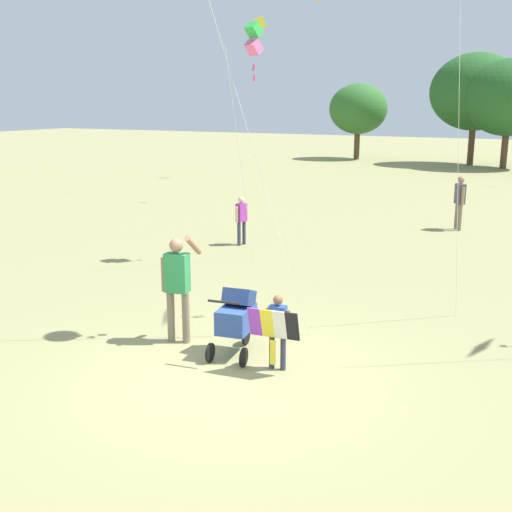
# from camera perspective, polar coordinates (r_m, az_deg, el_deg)

# --- Properties ---
(ground_plane) EXTENTS (120.00, 120.00, 0.00)m
(ground_plane) POSITION_cam_1_polar(r_m,az_deg,el_deg) (8.91, -2.56, -10.69)
(ground_plane) COLOR #938E5B
(child_with_butterfly_kite) EXTENTS (0.73, 0.38, 1.09)m
(child_with_butterfly_kite) POSITION_cam_1_polar(r_m,az_deg,el_deg) (8.84, 1.90, -6.32)
(child_with_butterfly_kite) COLOR #33384C
(child_with_butterfly_kite) RESTS_ON ground
(person_adult_flyer) EXTENTS (0.55, 0.56, 1.74)m
(person_adult_flyer) POSITION_cam_1_polar(r_m,az_deg,el_deg) (9.83, -7.09, -2.18)
(person_adult_flyer) COLOR #7F705B
(person_adult_flyer) RESTS_ON ground
(stroller) EXTENTS (0.61, 1.11, 1.03)m
(stroller) POSITION_cam_1_polar(r_m,az_deg,el_deg) (9.40, -1.76, -5.38)
(stroller) COLOR black
(stroller) RESTS_ON ground
(kite_green_novelty) EXTENTS (0.37, 1.23, 5.38)m
(kite_green_novelty) POSITION_cam_1_polar(r_m,az_deg,el_deg) (14.64, -0.22, 18.89)
(kite_green_novelty) COLOR green
(kite_green_novelty) RESTS_ON ground
(person_red_shirt) EXTENTS (0.23, 0.40, 1.28)m
(person_red_shirt) POSITION_cam_1_polar(r_m,az_deg,el_deg) (16.52, -1.32, 3.57)
(person_red_shirt) COLOR #33384C
(person_red_shirt) RESTS_ON ground
(person_kid_running) EXTENTS (0.36, 0.44, 1.58)m
(person_kid_running) POSITION_cam_1_polar(r_m,az_deg,el_deg) (19.37, 17.89, 4.96)
(person_kid_running) COLOR #7F705B
(person_kid_running) RESTS_ON ground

